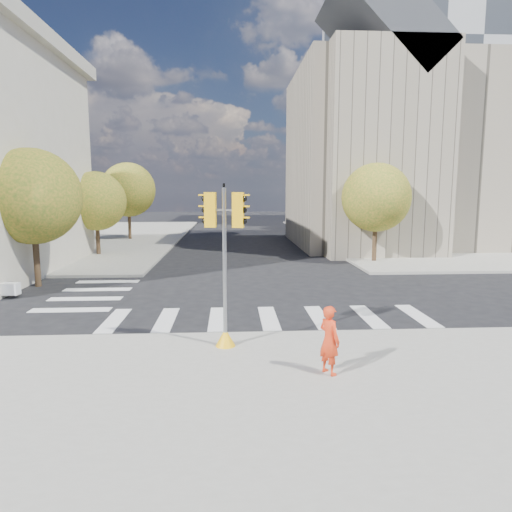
{
  "coord_description": "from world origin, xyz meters",
  "views": [
    {
      "loc": [
        -1.44,
        -17.63,
        4.49
      ],
      "look_at": [
        -0.5,
        -1.09,
        2.1
      ],
      "focal_mm": 32.0,
      "sensor_mm": 36.0,
      "label": 1
    }
  ],
  "objects": [
    {
      "name": "civic_building",
      "position": [
        15.59,
        19.12,
        7.26
      ],
      "size": [
        26.0,
        16.0,
        19.39
      ],
      "color": "gray",
      "rests_on": "ground"
    },
    {
      "name": "tree_re_far",
      "position": [
        7.5,
        34.0,
        3.87
      ],
      "size": [
        4.0,
        4.0,
        5.88
      ],
      "color": "#382616",
      "rests_on": "ground"
    },
    {
      "name": "tree_lw_far",
      "position": [
        -10.5,
        24.0,
        4.54
      ],
      "size": [
        4.8,
        4.8,
        6.95
      ],
      "color": "#382616",
      "rests_on": "ground"
    },
    {
      "name": "tree_re_near",
      "position": [
        7.5,
        10.0,
        4.05
      ],
      "size": [
        4.2,
        4.2,
        6.16
      ],
      "color": "#382616",
      "rests_on": "ground"
    },
    {
      "name": "tree_re_mid",
      "position": [
        7.5,
        22.0,
        4.35
      ],
      "size": [
        4.6,
        4.6,
        6.66
      ],
      "color": "#382616",
      "rests_on": "ground"
    },
    {
      "name": "ground",
      "position": [
        0.0,
        0.0,
        0.0
      ],
      "size": [
        160.0,
        160.0,
        0.0
      ],
      "primitive_type": "plane",
      "color": "black",
      "rests_on": "ground"
    },
    {
      "name": "traffic_signal",
      "position": [
        -1.6,
        -5.26,
        2.07
      ],
      "size": [
        1.08,
        0.56,
        4.53
      ],
      "rotation": [
        0.0,
        0.0,
        -0.18
      ],
      "color": "#FFB50D",
      "rests_on": "sidewalk_near"
    },
    {
      "name": "sidewalk_near",
      "position": [
        0.0,
        -11.0,
        0.07
      ],
      "size": [
        30.0,
        14.0,
        0.15
      ],
      "primitive_type": "cube",
      "color": "gray",
      "rests_on": "ground"
    },
    {
      "name": "photographer",
      "position": [
        0.89,
        -7.35,
        0.98
      ],
      "size": [
        0.66,
        0.72,
        1.66
      ],
      "primitive_type": "imported",
      "rotation": [
        0.0,
        0.0,
        2.13
      ],
      "color": "red",
      "rests_on": "sidewalk_near"
    },
    {
      "name": "tree_lw_mid",
      "position": [
        -10.5,
        14.0,
        3.76
      ],
      "size": [
        4.0,
        4.0,
        5.77
      ],
      "color": "#382616",
      "rests_on": "ground"
    },
    {
      "name": "sidewalk_far_left",
      "position": [
        -20.0,
        26.0,
        0.07
      ],
      "size": [
        28.0,
        40.0,
        0.15
      ],
      "primitive_type": "cube",
      "color": "gray",
      "rests_on": "ground"
    },
    {
      "name": "office_tower",
      "position": [
        22.0,
        42.0,
        15.0
      ],
      "size": [
        20.0,
        18.0,
        30.0
      ],
      "primitive_type": "cube",
      "color": "#9EA0A3",
      "rests_on": "ground"
    },
    {
      "name": "sidewalk_far_right",
      "position": [
        20.0,
        26.0,
        0.07
      ],
      "size": [
        28.0,
        40.0,
        0.15
      ],
      "primitive_type": "cube",
      "color": "gray",
      "rests_on": "ground"
    },
    {
      "name": "tree_lw_near",
      "position": [
        -10.5,
        4.0,
        4.2
      ],
      "size": [
        4.4,
        4.4,
        6.41
      ],
      "color": "#382616",
      "rests_on": "ground"
    },
    {
      "name": "lamp_far",
      "position": [
        8.0,
        28.0,
        4.58
      ],
      "size": [
        0.35,
        0.18,
        8.11
      ],
      "color": "black",
      "rests_on": "sidewalk_far_right"
    },
    {
      "name": "lamp_near",
      "position": [
        8.0,
        14.0,
        4.58
      ],
      "size": [
        0.35,
        0.18,
        8.11
      ],
      "color": "black",
      "rests_on": "sidewalk_far_right"
    }
  ]
}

